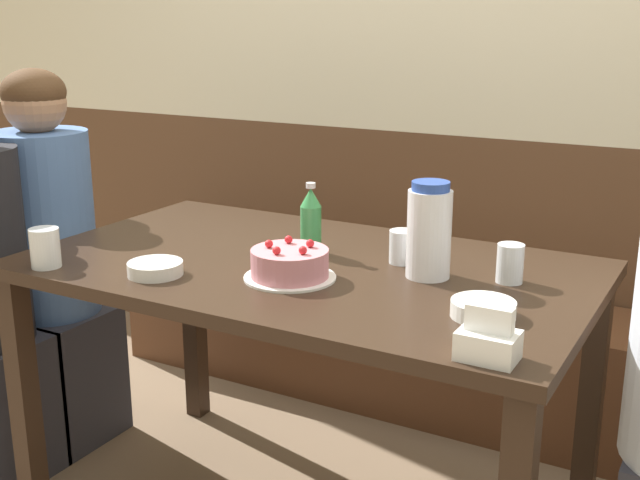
{
  "coord_description": "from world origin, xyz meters",
  "views": [
    {
      "loc": [
        0.99,
        -1.71,
        1.39
      ],
      "look_at": [
        0.01,
        0.05,
        0.82
      ],
      "focal_mm": 45.0,
      "sensor_mm": 36.0,
      "label": 1
    }
  ],
  "objects_px": {
    "glass_tumbler_short": "(510,263)",
    "glass_shot_small": "(402,247)",
    "person_grey_tee": "(51,273)",
    "napkin_holder": "(488,340)",
    "bowl_rice_small": "(483,309)",
    "birthday_cake": "(290,264)",
    "water_pitcher": "(429,231)",
    "bench_seat": "(422,349)",
    "bowl_soup_white": "(155,269)",
    "glass_water_tall": "(45,248)",
    "soju_bottle": "(311,220)"
  },
  "relations": [
    {
      "from": "birthday_cake",
      "to": "water_pitcher",
      "type": "relative_size",
      "value": 0.95
    },
    {
      "from": "water_pitcher",
      "to": "napkin_holder",
      "type": "distance_m",
      "value": 0.5
    },
    {
      "from": "water_pitcher",
      "to": "glass_tumbler_short",
      "type": "xyz_separation_m",
      "value": [
        0.19,
        0.06,
        -0.07
      ]
    },
    {
      "from": "soju_bottle",
      "to": "glass_tumbler_short",
      "type": "bearing_deg",
      "value": 2.02
    },
    {
      "from": "bench_seat",
      "to": "person_grey_tee",
      "type": "relative_size",
      "value": 1.99
    },
    {
      "from": "soju_bottle",
      "to": "bench_seat",
      "type": "bearing_deg",
      "value": 87.41
    },
    {
      "from": "person_grey_tee",
      "to": "glass_shot_small",
      "type": "bearing_deg",
      "value": 4.17
    },
    {
      "from": "glass_shot_small",
      "to": "bench_seat",
      "type": "bearing_deg",
      "value": 106.85
    },
    {
      "from": "person_grey_tee",
      "to": "birthday_cake",
      "type": "bearing_deg",
      "value": -9.16
    },
    {
      "from": "glass_tumbler_short",
      "to": "glass_shot_small",
      "type": "height_order",
      "value": "glass_tumbler_short"
    },
    {
      "from": "bowl_soup_white",
      "to": "bowl_rice_small",
      "type": "height_order",
      "value": "bowl_rice_small"
    },
    {
      "from": "bowl_soup_white",
      "to": "glass_shot_small",
      "type": "relative_size",
      "value": 1.58
    },
    {
      "from": "glass_water_tall",
      "to": "glass_tumbler_short",
      "type": "relative_size",
      "value": 1.07
    },
    {
      "from": "glass_tumbler_short",
      "to": "bench_seat",
      "type": "bearing_deg",
      "value": 124.51
    },
    {
      "from": "birthday_cake",
      "to": "bowl_soup_white",
      "type": "relative_size",
      "value": 1.65
    },
    {
      "from": "person_grey_tee",
      "to": "glass_tumbler_short",
      "type": "bearing_deg",
      "value": 2.68
    },
    {
      "from": "napkin_holder",
      "to": "bowl_rice_small",
      "type": "height_order",
      "value": "napkin_holder"
    },
    {
      "from": "water_pitcher",
      "to": "birthday_cake",
      "type": "bearing_deg",
      "value": -148.26
    },
    {
      "from": "glass_tumbler_short",
      "to": "person_grey_tee",
      "type": "distance_m",
      "value": 1.5
    },
    {
      "from": "bench_seat",
      "to": "napkin_holder",
      "type": "distance_m",
      "value": 1.46
    },
    {
      "from": "water_pitcher",
      "to": "soju_bottle",
      "type": "distance_m",
      "value": 0.35
    },
    {
      "from": "bench_seat",
      "to": "birthday_cake",
      "type": "xyz_separation_m",
      "value": [
        0.03,
        -0.96,
        0.59
      ]
    },
    {
      "from": "bowl_rice_small",
      "to": "glass_water_tall",
      "type": "bearing_deg",
      "value": -169.41
    },
    {
      "from": "bench_seat",
      "to": "glass_water_tall",
      "type": "bearing_deg",
      "value": -115.21
    },
    {
      "from": "bench_seat",
      "to": "glass_tumbler_short",
      "type": "xyz_separation_m",
      "value": [
        0.5,
        -0.73,
        0.6
      ]
    },
    {
      "from": "napkin_holder",
      "to": "person_grey_tee",
      "type": "xyz_separation_m",
      "value": [
        -1.58,
        0.39,
        -0.23
      ]
    },
    {
      "from": "water_pitcher",
      "to": "glass_tumbler_short",
      "type": "distance_m",
      "value": 0.21
    },
    {
      "from": "napkin_holder",
      "to": "glass_tumbler_short",
      "type": "bearing_deg",
      "value": 101.58
    },
    {
      "from": "bench_seat",
      "to": "soju_bottle",
      "type": "relative_size",
      "value": 12.79
    },
    {
      "from": "soju_bottle",
      "to": "glass_water_tall",
      "type": "xyz_separation_m",
      "value": [
        -0.52,
        -0.44,
        -0.04
      ]
    },
    {
      "from": "glass_water_tall",
      "to": "glass_shot_small",
      "type": "distance_m",
      "value": 0.91
    },
    {
      "from": "soju_bottle",
      "to": "bowl_soup_white",
      "type": "distance_m",
      "value": 0.43
    },
    {
      "from": "glass_water_tall",
      "to": "glass_tumbler_short",
      "type": "distance_m",
      "value": 1.15
    },
    {
      "from": "soju_bottle",
      "to": "glass_shot_small",
      "type": "xyz_separation_m",
      "value": [
        0.25,
        0.04,
        -0.05
      ]
    },
    {
      "from": "glass_tumbler_short",
      "to": "person_grey_tee",
      "type": "bearing_deg",
      "value": -177.32
    },
    {
      "from": "glass_water_tall",
      "to": "bench_seat",
      "type": "bearing_deg",
      "value": 64.79
    },
    {
      "from": "bench_seat",
      "to": "glass_water_tall",
      "type": "relative_size",
      "value": 24.41
    },
    {
      "from": "bowl_soup_white",
      "to": "glass_tumbler_short",
      "type": "relative_size",
      "value": 1.45
    },
    {
      "from": "soju_bottle",
      "to": "glass_tumbler_short",
      "type": "xyz_separation_m",
      "value": [
        0.54,
        0.02,
        -0.04
      ]
    },
    {
      "from": "soju_bottle",
      "to": "glass_tumbler_short",
      "type": "relative_size",
      "value": 2.05
    },
    {
      "from": "napkin_holder",
      "to": "water_pitcher",
      "type": "bearing_deg",
      "value": 124.76
    },
    {
      "from": "birthday_cake",
      "to": "bowl_soup_white",
      "type": "bearing_deg",
      "value": -155.56
    },
    {
      "from": "soju_bottle",
      "to": "person_grey_tee",
      "type": "height_order",
      "value": "person_grey_tee"
    },
    {
      "from": "soju_bottle",
      "to": "bowl_rice_small",
      "type": "xyz_separation_m",
      "value": [
        0.55,
        -0.23,
        -0.07
      ]
    },
    {
      "from": "bowl_rice_small",
      "to": "glass_shot_small",
      "type": "distance_m",
      "value": 0.41
    },
    {
      "from": "birthday_cake",
      "to": "bowl_rice_small",
      "type": "bearing_deg",
      "value": -2.35
    },
    {
      "from": "glass_water_tall",
      "to": "napkin_holder",
      "type": "bearing_deg",
      "value": -0.27
    },
    {
      "from": "bowl_rice_small",
      "to": "glass_shot_small",
      "type": "relative_size",
      "value": 1.61
    },
    {
      "from": "soju_bottle",
      "to": "napkin_holder",
      "type": "height_order",
      "value": "soju_bottle"
    },
    {
      "from": "water_pitcher",
      "to": "bowl_rice_small",
      "type": "relative_size",
      "value": 1.71
    }
  ]
}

